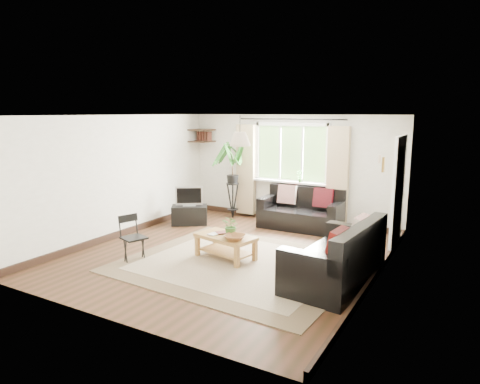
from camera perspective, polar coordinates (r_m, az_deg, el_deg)
The scene contains 24 objects.
floor at distance 7.55m, azimuth -1.51°, elevation -8.34°, with size 5.50×5.50×0.00m, color #301F10.
ceiling at distance 7.14m, azimuth -1.61°, elevation 10.18°, with size 5.50×5.50×0.00m, color white.
wall_back at distance 9.69m, azimuth 6.87°, elevation 3.11°, with size 5.00×0.02×2.40m, color beige.
wall_front at distance 5.15m, azimuth -17.58°, elevation -3.99°, with size 5.00×0.02×2.40m, color beige.
wall_left at distance 8.79m, azimuth -15.67°, elevation 2.02°, with size 0.02×5.50×2.40m, color beige.
wall_right at distance 6.36m, azimuth 18.14°, elevation -1.30°, with size 0.02×5.50×2.40m, color beige.
rug at distance 7.10m, azimuth -0.04°, elevation -9.53°, with size 3.62×3.10×0.02m, color beige.
window at distance 9.61m, azimuth 6.83°, elevation 5.15°, with size 2.50×0.16×2.16m, color white, non-canonical shape.
door at distance 8.05m, azimuth 20.29°, elevation -0.46°, with size 0.06×0.96×2.06m, color silver.
corner_shelf at distance 10.48m, azimuth -5.10°, elevation 7.49°, with size 0.50×0.50×0.34m, color black, non-canonical shape.
pendant_lamp at distance 7.50m, azimuth -0.00°, elevation 7.53°, with size 0.36×0.36×0.54m, color beige, non-canonical shape.
wall_sconce at distance 6.58m, azimuth 18.34°, elevation 3.85°, with size 0.12×0.12×0.28m, color beige, non-canonical shape.
sofa_back at distance 9.21m, azimuth 8.21°, elevation -2.33°, with size 1.74×0.87×0.82m, color black, non-canonical shape.
sofa_right at distance 6.39m, azimuth 12.55°, elevation -8.04°, with size 0.93×1.86×0.87m, color black, non-canonical shape.
coffee_table at distance 7.29m, azimuth -1.93°, elevation -7.34°, with size 1.01×0.55×0.41m, color olive, non-canonical shape.
table_plant at distance 7.16m, azimuth -1.16°, elevation -4.55°, with size 0.30×0.26×0.34m, color #386A2A.
bowl at distance 6.96m, azimuth -0.69°, elevation -6.06°, with size 0.34×0.34×0.08m, color brown.
book_a at distance 7.34m, azimuth -3.91°, elevation -5.49°, with size 0.15×0.20×0.02m, color silver.
book_b at distance 7.44m, azimuth -2.50°, elevation -5.22°, with size 0.18×0.24×0.02m, color #592A23.
tv_stand at distance 9.56m, azimuth -6.74°, elevation -3.05°, with size 0.77×0.44×0.42m, color black.
tv at distance 9.47m, azimuth -6.80°, elevation -0.49°, with size 0.59×0.20×0.46m, color #A5A5AA, non-canonical shape.
palm_stand at distance 9.94m, azimuth -0.99°, elevation 1.58°, with size 0.69×0.69×1.78m, color black, non-canonical shape.
folding_chair at distance 7.37m, azimuth -13.97°, elevation -6.06°, with size 0.39×0.39×0.76m, color black, non-canonical shape.
sill_plant at distance 9.50m, azimuth 7.97°, elevation 2.11°, with size 0.14×0.10×0.27m, color #2D6023.
Camera 1 is at (3.69, -6.12, 2.46)m, focal length 32.00 mm.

